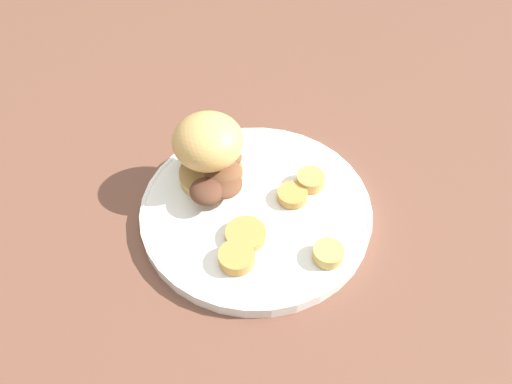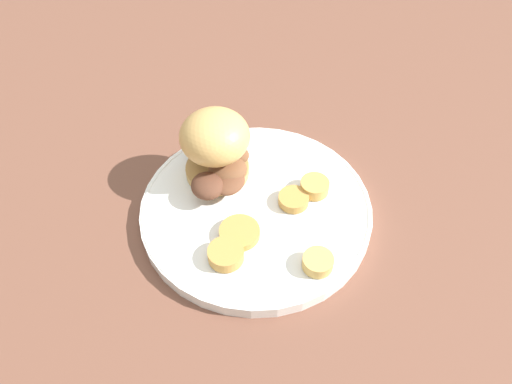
{
  "view_description": "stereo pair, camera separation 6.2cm",
  "coord_description": "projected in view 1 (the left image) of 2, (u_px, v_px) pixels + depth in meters",
  "views": [
    {
      "loc": [
        -0.25,
        0.32,
        0.51
      ],
      "look_at": [
        0.0,
        0.0,
        0.04
      ],
      "focal_mm": 35.0,
      "sensor_mm": 36.0,
      "label": 1
    },
    {
      "loc": [
        -0.3,
        0.27,
        0.51
      ],
      "look_at": [
        0.0,
        0.0,
        0.04
      ],
      "focal_mm": 35.0,
      "sensor_mm": 36.0,
      "label": 2
    }
  ],
  "objects": [
    {
      "name": "ground_plane",
      "position": [
        256.0,
        214.0,
        0.65
      ],
      "size": [
        4.0,
        4.0,
        0.0
      ],
      "primitive_type": "plane",
      "color": "brown"
    },
    {
      "name": "dinner_plate",
      "position": [
        256.0,
        209.0,
        0.64
      ],
      "size": [
        0.3,
        0.3,
        0.02
      ],
      "color": "white",
      "rests_on": "ground_plane"
    },
    {
      "name": "sandwich",
      "position": [
        210.0,
        153.0,
        0.63
      ],
      "size": [
        0.12,
        0.11,
        0.1
      ],
      "color": "tan",
      "rests_on": "dinner_plate"
    },
    {
      "name": "potato_round_0",
      "position": [
        328.0,
        253.0,
        0.58
      ],
      "size": [
        0.04,
        0.04,
        0.02
      ],
      "primitive_type": "cylinder",
      "color": "tan",
      "rests_on": "dinner_plate"
    },
    {
      "name": "potato_round_1",
      "position": [
        292.0,
        195.0,
        0.64
      ],
      "size": [
        0.04,
        0.04,
        0.01
      ],
      "primitive_type": "cylinder",
      "color": "#BC8942",
      "rests_on": "dinner_plate"
    },
    {
      "name": "potato_round_2",
      "position": [
        246.0,
        234.0,
        0.6
      ],
      "size": [
        0.05,
        0.05,
        0.01
      ],
      "primitive_type": "cylinder",
      "color": "#BC8942",
      "rests_on": "dinner_plate"
    },
    {
      "name": "potato_round_3",
      "position": [
        310.0,
        180.0,
        0.66
      ],
      "size": [
        0.04,
        0.04,
        0.02
      ],
      "primitive_type": "cylinder",
      "color": "tan",
      "rests_on": "dinner_plate"
    },
    {
      "name": "potato_round_4",
      "position": [
        237.0,
        257.0,
        0.58
      ],
      "size": [
        0.04,
        0.04,
        0.02
      ],
      "primitive_type": "cylinder",
      "color": "#BC8942",
      "rests_on": "dinner_plate"
    }
  ]
}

